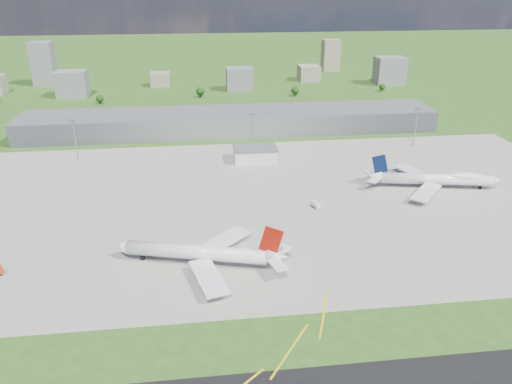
{
  "coord_description": "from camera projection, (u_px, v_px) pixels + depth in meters",
  "views": [
    {
      "loc": [
        -25.52,
        -191.42,
        106.31
      ],
      "look_at": [
        2.01,
        30.37,
        9.0
      ],
      "focal_mm": 35.0,
      "sensor_mm": 36.0,
      "label": 1
    }
  ],
  "objects": [
    {
      "name": "tree_far_e",
      "position": [
        382.0,
        87.0,
        495.06
      ],
      "size": [
        6.3,
        6.3,
        7.7
      ],
      "color": "#382314",
      "rests_on": "ground"
    },
    {
      "name": "bldg_e",
      "position": [
        390.0,
        71.0,
        525.39
      ],
      "size": [
        30.0,
        22.0,
        28.0
      ],
      "primitive_type": "cube",
      "color": "slate",
      "rests_on": "ground"
    },
    {
      "name": "tree_w",
      "position": [
        100.0,
        99.0,
        446.24
      ],
      "size": [
        6.75,
        6.75,
        8.25
      ],
      "color": "#382314",
      "rests_on": "ground"
    },
    {
      "name": "tug_yellow",
      "position": [
        152.0,
        253.0,
        206.02
      ],
      "size": [
        3.99,
        4.01,
        1.79
      ],
      "rotation": [
        0.0,
        0.0,
        0.79
      ],
      "color": "#BC850B",
      "rests_on": "ground"
    },
    {
      "name": "van_white_near",
      "position": [
        315.0,
        205.0,
        248.1
      ],
      "size": [
        4.1,
        5.8,
        2.69
      ],
      "rotation": [
        0.0,
        0.0,
        1.94
      ],
      "color": "white",
      "rests_on": "ground"
    },
    {
      "name": "airliner_blue_quad",
      "position": [
        436.0,
        179.0,
        269.25
      ],
      "size": [
        70.84,
        54.84,
        18.61
      ],
      "rotation": [
        0.0,
        0.0,
        -0.2
      ],
      "color": "white",
      "rests_on": "ground"
    },
    {
      "name": "airliner_red_twin",
      "position": [
        203.0,
        253.0,
        197.55
      ],
      "size": [
        68.88,
        52.65,
        19.22
      ],
      "rotation": [
        0.0,
        0.0,
        2.87
      ],
      "color": "white",
      "rests_on": "ground"
    },
    {
      "name": "terminal",
      "position": [
        231.0,
        122.0,
        366.62
      ],
      "size": [
        300.0,
        42.0,
        15.0
      ],
      "primitive_type": "cube",
      "color": "slate",
      "rests_on": "ground"
    },
    {
      "name": "bldg_tall_w",
      "position": [
        43.0,
        64.0,
        517.93
      ],
      "size": [
        22.0,
        20.0,
        44.0
      ],
      "primitive_type": "cube",
      "color": "slate",
      "rests_on": "ground"
    },
    {
      "name": "bldg_c",
      "position": [
        239.0,
        79.0,
        499.42
      ],
      "size": [
        26.0,
        20.0,
        22.0
      ],
      "primitive_type": "cube",
      "color": "slate",
      "rests_on": "ground"
    },
    {
      "name": "apron",
      "position": [
        269.0,
        200.0,
        256.99
      ],
      "size": [
        360.0,
        190.0,
        0.08
      ],
      "primitive_type": "cube",
      "color": "gray",
      "rests_on": "ground"
    },
    {
      "name": "tree_e",
      "position": [
        295.0,
        90.0,
        475.41
      ],
      "size": [
        7.65,
        7.65,
        9.35
      ],
      "color": "#382314",
      "rests_on": "ground"
    },
    {
      "name": "bldg_ce",
      "position": [
        309.0,
        73.0,
        546.04
      ],
      "size": [
        22.0,
        24.0,
        16.0
      ],
      "primitive_type": "cube",
      "color": "gray",
      "rests_on": "ground"
    },
    {
      "name": "mast_center",
      "position": [
        252.0,
        126.0,
        318.18
      ],
      "size": [
        3.5,
        2.0,
        25.9
      ],
      "color": "gray",
      "rests_on": "ground"
    },
    {
      "name": "van_white_far",
      "position": [
        460.0,
        182.0,
        275.62
      ],
      "size": [
        4.75,
        3.62,
        2.26
      ],
      "rotation": [
        0.0,
        0.0,
        0.43
      ],
      "color": "silver",
      "rests_on": "ground"
    },
    {
      "name": "mast_east",
      "position": [
        417.0,
        121.0,
        330.61
      ],
      "size": [
        3.5,
        2.0,
        25.9
      ],
      "color": "gray",
      "rests_on": "ground"
    },
    {
      "name": "ground",
      "position": [
        233.0,
        137.0,
        355.97
      ],
      "size": [
        1400.0,
        1400.0,
        0.0
      ],
      "primitive_type": "plane",
      "color": "#2C551A",
      "rests_on": "ground"
    },
    {
      "name": "ops_building",
      "position": [
        255.0,
        154.0,
        310.01
      ],
      "size": [
        26.0,
        16.0,
        8.0
      ],
      "primitive_type": "cube",
      "color": "silver",
      "rests_on": "ground"
    },
    {
      "name": "bldg_tall_e",
      "position": [
        331.0,
        55.0,
        601.16
      ],
      "size": [
        20.0,
        18.0,
        36.0
      ],
      "primitive_type": "cube",
      "color": "gray",
      "rests_on": "ground"
    },
    {
      "name": "mast_west",
      "position": [
        74.0,
        133.0,
        305.76
      ],
      "size": [
        3.5,
        2.0,
        25.9
      ],
      "color": "gray",
      "rests_on": "ground"
    },
    {
      "name": "tree_c",
      "position": [
        200.0,
        91.0,
        469.66
      ],
      "size": [
        8.1,
        8.1,
        9.9
      ],
      "color": "#382314",
      "rests_on": "ground"
    },
    {
      "name": "bldg_w",
      "position": [
        72.0,
        84.0,
        471.85
      ],
      "size": [
        28.0,
        22.0,
        24.0
      ],
      "primitive_type": "cube",
      "color": "slate",
      "rests_on": "ground"
    },
    {
      "name": "bldg_cw",
      "position": [
        160.0,
        79.0,
        519.27
      ],
      "size": [
        20.0,
        18.0,
        14.0
      ],
      "primitive_type": "cube",
      "color": "gray",
      "rests_on": "ground"
    }
  ]
}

